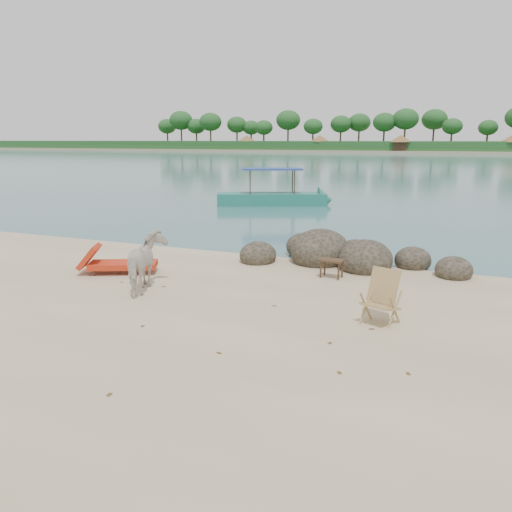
{
  "coord_description": "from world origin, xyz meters",
  "views": [
    {
      "loc": [
        4.79,
        -8.1,
        3.55
      ],
      "look_at": [
        0.71,
        2.0,
        1.0
      ],
      "focal_mm": 35.0,
      "sensor_mm": 36.0,
      "label": 1
    }
  ],
  "objects_px": {
    "lounge_chair": "(123,262)",
    "deck_chair": "(381,300)",
    "cow": "(147,264)",
    "boulders": "(339,256)",
    "side_table": "(332,270)",
    "boat_near": "(272,175)"
  },
  "relations": [
    {
      "from": "side_table",
      "to": "lounge_chair",
      "type": "distance_m",
      "value": 5.58
    },
    {
      "from": "cow",
      "to": "lounge_chair",
      "type": "relative_size",
      "value": 0.73
    },
    {
      "from": "side_table",
      "to": "boat_near",
      "type": "bearing_deg",
      "value": 122.43
    },
    {
      "from": "boulders",
      "to": "deck_chair",
      "type": "relative_size",
      "value": 6.21
    },
    {
      "from": "side_table",
      "to": "boat_near",
      "type": "relative_size",
      "value": 0.09
    },
    {
      "from": "side_table",
      "to": "lounge_chair",
      "type": "xyz_separation_m",
      "value": [
        -5.34,
        -1.63,
        0.09
      ]
    },
    {
      "from": "boulders",
      "to": "deck_chair",
      "type": "xyz_separation_m",
      "value": [
        1.84,
        -4.56,
        0.27
      ]
    },
    {
      "from": "lounge_chair",
      "to": "deck_chair",
      "type": "distance_m",
      "value": 7.12
    },
    {
      "from": "lounge_chair",
      "to": "deck_chair",
      "type": "relative_size",
      "value": 2.14
    },
    {
      "from": "side_table",
      "to": "deck_chair",
      "type": "height_order",
      "value": "deck_chair"
    },
    {
      "from": "lounge_chair",
      "to": "boulders",
      "type": "bearing_deg",
      "value": 7.46
    },
    {
      "from": "lounge_chair",
      "to": "boat_near",
      "type": "relative_size",
      "value": 0.33
    },
    {
      "from": "side_table",
      "to": "cow",
      "type": "bearing_deg",
      "value": -138.0
    },
    {
      "from": "cow",
      "to": "boat_near",
      "type": "relative_size",
      "value": 0.24
    },
    {
      "from": "deck_chair",
      "to": "boat_near",
      "type": "height_order",
      "value": "boat_near"
    },
    {
      "from": "boat_near",
      "to": "lounge_chair",
      "type": "bearing_deg",
      "value": -107.45
    },
    {
      "from": "cow",
      "to": "boulders",
      "type": "bearing_deg",
      "value": -150.65
    },
    {
      "from": "boulders",
      "to": "side_table",
      "type": "distance_m",
      "value": 1.67
    },
    {
      "from": "side_table",
      "to": "lounge_chair",
      "type": "height_order",
      "value": "lounge_chair"
    },
    {
      "from": "boulders",
      "to": "cow",
      "type": "relative_size",
      "value": 3.96
    },
    {
      "from": "deck_chair",
      "to": "boat_near",
      "type": "distance_m",
      "value": 18.88
    },
    {
      "from": "lounge_chair",
      "to": "deck_chair",
      "type": "xyz_separation_m",
      "value": [
        7.01,
        -1.28,
        0.18
      ]
    }
  ]
}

